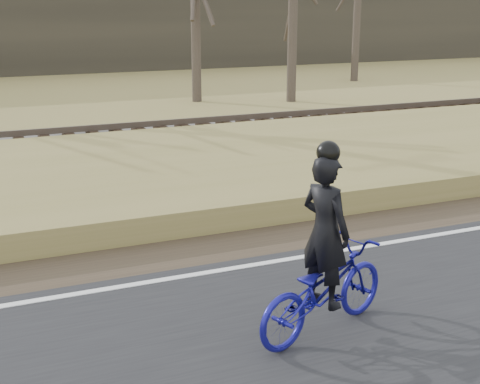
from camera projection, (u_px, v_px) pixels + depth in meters
name	position (u px, v px, depth m)	size (l,w,h in m)	color
cyclist	(324.00, 274.00, 7.59)	(2.13, 1.32, 2.26)	navy
bare_tree_right	(293.00, 13.00, 24.86)	(0.36, 0.36, 6.59)	#483D34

